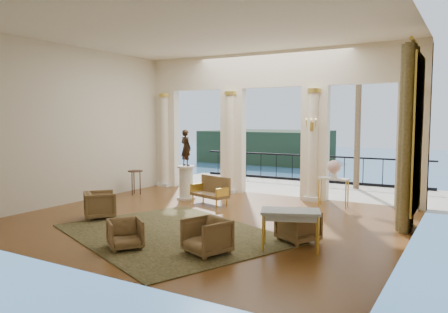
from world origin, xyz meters
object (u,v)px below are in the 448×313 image
Objects in this scene: statue at (186,148)px; console_table at (333,183)px; pedestal at (186,183)px; armchair_c at (298,224)px; side_table at (135,174)px; game_table at (291,214)px; armchair_a at (125,233)px; armchair_d at (100,204)px; settee at (212,190)px; armchair_b at (207,235)px.

statue is 4.40m from console_table.
pedestal is at bearing -153.83° from console_table.
side_table reaches higher than armchair_c.
statue reaches higher than armchair_c.
statue is 2.10m from side_table.
game_table is 4.36m from console_table.
game_table is at bearing -34.69° from pedestal.
armchair_c is (2.63, 2.07, 0.04)m from armchair_a.
settee is at bearing -76.66° from armchair_d.
armchair_b is at bearing -42.25° from settee.
armchair_d is at bearing -125.96° from console_table.
armchair_d is 0.60× the size of game_table.
statue reaches higher than side_table.
pedestal is at bearing -91.86° from armchair_c.
game_table is at bearing 161.86° from statue.
armchair_b is 5.42m from console_table.
console_table is at bearing -145.93° from armchair_c.
armchair_d is (-2.28, 1.58, 0.06)m from armchair_a.
side_table is (-1.89, -0.12, 0.17)m from pedestal.
pedestal is (0.37, 3.12, 0.12)m from armchair_d.
armchair_d is 3.15m from pedestal.
console_table reaches higher than armchair_a.
game_table is at bearing -24.00° from armchair_a.
armchair_d is 0.57× the size of settee.
armchair_a is 1.58m from armchair_b.
armchair_b is 0.93× the size of side_table.
console_table is at bearing -97.23° from armchair_d.
armchair_c is 4.24m from settee.
statue is (-4.54, 2.63, 1.21)m from armchair_c.
settee is (-3.49, 2.41, 0.04)m from armchair_c.
pedestal reaches higher than armchair_c.
settee is (-2.36, 3.99, 0.03)m from armchair_b.
console_table is at bearing 15.46° from armchair_a.
game_table is (3.54, -2.96, 0.28)m from settee.
console_table is at bearing -147.91° from statue.
armchair_a is 6.28m from console_table.
statue is (-3.40, 4.21, 1.20)m from armchair_b.
game_table is at bearing -73.59° from console_table.
armchair_a is 3.35m from armchair_c.
armchair_b is 4.63m from settee.
armchair_b is 0.66× the size of statue.
pedestal reaches higher than armchair_d.
pedestal reaches higher than console_table.
armchair_b is at bearing -37.63° from side_table.
armchair_a is 0.86× the size of armchair_b.
statue is at bearing 123.83° from game_table.
statue reaches higher than game_table.
armchair_b is 5.55m from statue.
console_table is at bearing 41.06° from settee.
pedestal reaches higher than armchair_b.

